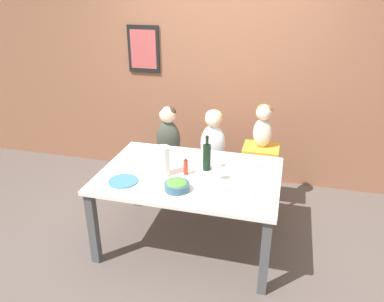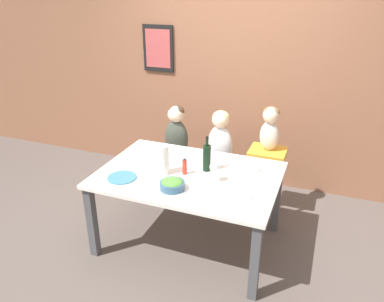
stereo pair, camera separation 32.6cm
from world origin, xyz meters
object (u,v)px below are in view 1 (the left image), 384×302
object	(u,v)px
chair_far_center	(212,169)
person_child_center	(213,136)
person_child_left	(168,131)
person_baby_right	(263,122)
dinner_plate_back_left	(154,153)
paper_towel_roll	(164,161)
wine_glass_near	(217,166)
dinner_plate_front_left	(123,181)
dinner_plate_front_right	(241,193)
dinner_plate_back_right	(245,165)
salad_bowl_large	(177,185)
chair_far_left	(169,164)
chair_right_highchair	(260,161)
wine_bottle	(207,156)

from	to	relation	value
chair_far_center	person_child_center	world-z (taller)	person_child_center
chair_far_center	person_child_left	distance (m)	0.63
person_baby_right	dinner_plate_back_left	distance (m)	1.13
paper_towel_roll	wine_glass_near	xyz separation A→B (m)	(0.46, 0.02, -0.00)
person_child_center	person_child_left	bearing A→B (deg)	180.00
dinner_plate_front_left	person_baby_right	bearing A→B (deg)	45.32
wine_glass_near	person_baby_right	bearing A→B (deg)	70.18
dinner_plate_front_right	dinner_plate_back_right	bearing A→B (deg)	93.55
person_baby_right	dinner_plate_front_right	distance (m)	1.03
salad_bowl_large	dinner_plate_front_right	bearing A→B (deg)	8.63
chair_far_left	person_baby_right	bearing A→B (deg)	0.11
chair_far_center	dinner_plate_front_right	bearing A→B (deg)	-66.50
wine_glass_near	dinner_plate_front_right	bearing A→B (deg)	-35.69
dinner_plate_front_left	dinner_plate_back_left	world-z (taller)	same
paper_towel_roll	chair_far_left	bearing A→B (deg)	105.91
chair_right_highchair	person_child_center	xyz separation A→B (m)	(-0.50, 0.00, 0.23)
paper_towel_roll	dinner_plate_front_right	bearing A→B (deg)	-11.77
person_baby_right	salad_bowl_large	xyz separation A→B (m)	(-0.57, -1.07, -0.22)
chair_far_left	dinner_plate_back_left	bearing A→B (deg)	-90.04
person_child_left	paper_towel_roll	xyz separation A→B (m)	(0.24, -0.85, 0.07)
wine_bottle	salad_bowl_large	distance (m)	0.45
chair_far_left	salad_bowl_large	world-z (taller)	salad_bowl_large
chair_right_highchair	person_baby_right	size ratio (longest dim) A/B	1.59
chair_far_left	salad_bowl_large	distance (m)	1.21
person_child_center	wine_bottle	size ratio (longest dim) A/B	1.85
wine_glass_near	dinner_plate_front_left	size ratio (longest dim) A/B	0.71
wine_bottle	dinner_plate_back_left	distance (m)	0.62
chair_far_left	wine_glass_near	bearing A→B (deg)	-49.84
chair_far_left	wine_bottle	distance (m)	0.99
chair_far_left	dinner_plate_back_left	world-z (taller)	dinner_plate_back_left
wine_glass_near	dinner_plate_back_left	world-z (taller)	wine_glass_near
wine_bottle	person_child_center	bearing A→B (deg)	96.88
chair_far_center	person_child_left	bearing A→B (deg)	179.84
person_baby_right	dinner_plate_back_left	xyz separation A→B (m)	(-1.00, -0.46, -0.25)
salad_bowl_large	wine_bottle	bearing A→B (deg)	69.97
person_baby_right	chair_far_left	bearing A→B (deg)	-179.89
wine_glass_near	dinner_plate_back_left	bearing A→B (deg)	151.97
person_baby_right	wine_glass_near	size ratio (longest dim) A/B	2.53
person_baby_right	dinner_plate_front_left	xyz separation A→B (m)	(-1.05, -1.06, -0.25)
paper_towel_roll	dinner_plate_back_left	bearing A→B (deg)	121.66
wine_bottle	paper_towel_roll	size ratio (longest dim) A/B	1.22
paper_towel_roll	chair_right_highchair	bearing A→B (deg)	48.30
chair_far_center	person_baby_right	bearing A→B (deg)	0.22
person_child_left	chair_right_highchair	bearing A→B (deg)	-0.08
paper_towel_roll	dinner_plate_front_left	world-z (taller)	paper_towel_roll
chair_far_left	person_child_center	world-z (taller)	person_child_center
chair_far_left	wine_glass_near	world-z (taller)	wine_glass_near
chair_right_highchair	dinner_plate_front_left	bearing A→B (deg)	-134.74
chair_far_left	chair_right_highchair	size ratio (longest dim) A/B	0.65
person_child_center	dinner_plate_back_right	bearing A→B (deg)	-50.69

